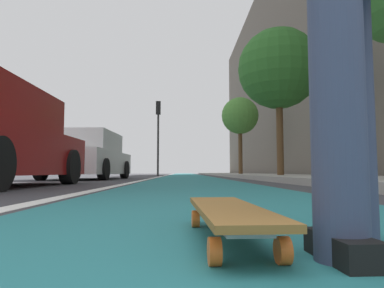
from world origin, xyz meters
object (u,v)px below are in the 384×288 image
at_px(skateboard, 228,213).
at_px(traffic_light, 158,124).
at_px(street_tree_mid, 279,69).
at_px(street_tree_far, 240,116).
at_px(parked_car_mid, 88,157).

bearing_deg(skateboard, traffic_light, 4.63).
bearing_deg(street_tree_mid, street_tree_far, 0.00).
distance_m(traffic_light, street_tree_mid, 10.98).
bearing_deg(street_tree_far, parked_car_mid, 143.37).
distance_m(traffic_light, street_tree_far, 5.08).
xyz_separation_m(parked_car_mid, traffic_light, (10.24, -1.49, 2.42)).
bearing_deg(traffic_light, street_tree_far, -112.15).
xyz_separation_m(skateboard, traffic_light, (20.25, 1.64, 3.03)).
distance_m(skateboard, traffic_light, 20.54).
bearing_deg(street_tree_mid, parked_car_mid, 93.16).
bearing_deg(street_tree_far, street_tree_mid, -180.00).
distance_m(skateboard, parked_car_mid, 10.50).
bearing_deg(parked_car_mid, skateboard, -162.62).
bearing_deg(street_tree_mid, traffic_light, 25.40).
relative_size(parked_car_mid, street_tree_mid, 0.89).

